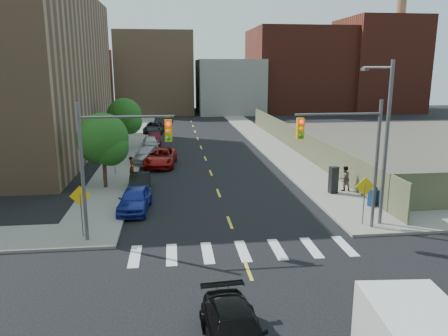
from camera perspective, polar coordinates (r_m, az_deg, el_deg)
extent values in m
plane|color=black|center=(17.78, 4.30, -15.97)|extent=(160.00, 160.00, 0.00)
cube|color=gray|center=(57.57, -11.41, 4.25)|extent=(3.50, 73.00, 0.15)
cube|color=gray|center=(58.40, 3.98, 4.60)|extent=(3.50, 73.00, 0.15)
cube|color=#5F6547|center=(45.67, 9.45, 3.58)|extent=(0.12, 44.00, 2.50)
cube|color=#592319|center=(87.35, -19.67, 10.58)|extent=(14.00, 18.00, 12.00)
cube|color=#8C6B4C|center=(87.29, -8.93, 12.16)|extent=(14.00, 16.00, 15.00)
cube|color=gray|center=(86.04, 0.60, 10.63)|extent=(12.00, 16.00, 10.00)
cube|color=#592319|center=(90.79, 9.45, 12.48)|extent=(18.00, 18.00, 16.00)
cube|color=#592319|center=(94.64, 19.40, 12.56)|extent=(14.00, 16.00, 18.00)
cylinder|color=#8C6B4C|center=(96.60, 21.84, 15.34)|extent=(1.80, 1.80, 28.00)
cylinder|color=#59595E|center=(22.28, -17.98, -0.87)|extent=(0.18, 0.18, 7.00)
cylinder|color=#59595E|center=(21.47, -12.57, 6.55)|extent=(4.50, 0.12, 0.12)
cube|color=#E5A50C|center=(21.45, -7.28, 4.86)|extent=(0.35, 0.30, 1.05)
cylinder|color=#59595E|center=(24.29, 19.27, 0.15)|extent=(0.18, 0.18, 7.00)
cylinder|color=#59595E|center=(22.95, 14.70, 6.83)|extent=(4.50, 0.12, 0.12)
cube|color=#E5A50C|center=(22.39, 9.93, 5.11)|extent=(0.35, 0.30, 1.05)
cylinder|color=#59595E|center=(24.85, 20.39, 2.69)|extent=(0.20, 0.20, 9.00)
cylinder|color=#59595E|center=(26.03, 19.40, 12.30)|extent=(0.12, 3.50, 0.12)
cube|color=#59595E|center=(27.48, 17.91, 12.19)|extent=(0.25, 0.60, 0.18)
cylinder|color=#59595E|center=(23.44, -18.08, -6.06)|extent=(0.06, 0.06, 2.40)
cube|color=yellow|center=(23.12, -18.28, -3.48)|extent=(1.06, 0.04, 1.06)
cylinder|color=#59595E|center=(25.18, 17.77, -4.72)|extent=(0.06, 0.06, 2.40)
cube|color=yellow|center=(24.88, 17.94, -2.31)|extent=(1.06, 0.04, 1.06)
cylinder|color=#59595E|center=(36.31, -14.10, 0.86)|extent=(0.06, 0.06, 2.40)
cube|color=yellow|center=(36.11, -14.19, 2.57)|extent=(1.06, 0.04, 1.06)
cylinder|color=#332114|center=(32.45, -15.31, -0.42)|extent=(0.28, 0.28, 2.64)
sphere|color=#1C3F12|center=(32.00, -15.56, 3.77)|extent=(3.60, 3.60, 3.60)
sphere|color=#1C3F12|center=(31.73, -14.68, 2.64)|extent=(2.64, 2.64, 2.64)
sphere|color=#1C3F12|center=(32.51, -16.11, 3.12)|extent=(2.88, 2.88, 2.88)
cylinder|color=#332114|center=(47.07, -12.73, 3.80)|extent=(0.28, 0.28, 2.64)
sphere|color=#1C3F12|center=(46.75, -12.88, 6.71)|extent=(3.60, 3.60, 3.60)
sphere|color=#1C3F12|center=(46.47, -12.26, 5.96)|extent=(2.64, 2.64, 2.64)
sphere|color=#1C3F12|center=(47.24, -13.29, 6.24)|extent=(2.88, 2.88, 2.88)
imported|color=navy|center=(27.27, -11.58, -4.00)|extent=(2.11, 4.49, 1.49)
imported|color=black|center=(31.49, -10.95, -1.87)|extent=(1.35, 3.88, 1.28)
imported|color=#9C110F|center=(39.29, -8.28, 1.40)|extent=(3.08, 5.80, 1.55)
imported|color=#9FA1A6|center=(40.89, -10.05, 1.73)|extent=(2.57, 5.26, 1.47)
imported|color=silver|center=(48.27, -9.59, 3.37)|extent=(1.90, 3.99, 1.32)
imported|color=#460E14|center=(50.76, -9.06, 3.86)|extent=(1.61, 4.07, 1.32)
imported|color=black|center=(59.24, -9.12, 5.24)|extent=(2.91, 5.50, 1.48)
imported|color=black|center=(14.32, 1.50, -20.75)|extent=(2.16, 4.60, 1.30)
cube|color=black|center=(13.81, 21.97, -17.96)|extent=(2.15, 1.49, 1.00)
cube|color=navy|center=(28.77, 18.88, -3.76)|extent=(0.64, 0.58, 0.99)
cylinder|color=navy|center=(28.63, 18.95, -2.76)|extent=(0.56, 0.43, 0.51)
cube|color=black|center=(30.83, 14.10, -1.51)|extent=(0.62, 0.54, 1.85)
imported|color=gray|center=(34.66, -11.93, 0.08)|extent=(0.47, 0.66, 1.71)
imported|color=gray|center=(31.63, 15.47, -1.32)|extent=(0.94, 0.79, 1.75)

